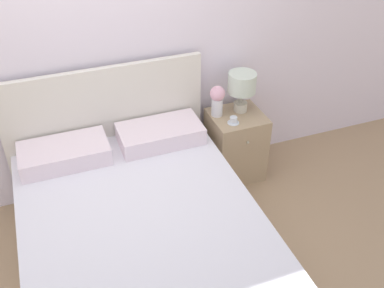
{
  "coord_description": "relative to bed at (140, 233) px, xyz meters",
  "views": [
    {
      "loc": [
        -0.42,
        -3.11,
        2.62
      ],
      "look_at": [
        0.53,
        -0.56,
        0.67
      ],
      "focal_mm": 42.0,
      "sensor_mm": 36.0,
      "label": 1
    }
  ],
  "objects": [
    {
      "name": "nightstand",
      "position": [
        1.06,
        0.71,
        0.01
      ],
      "size": [
        0.44,
        0.44,
        0.62
      ],
      "color": "tan",
      "rests_on": "ground_plane"
    },
    {
      "name": "teacup",
      "position": [
        0.98,
        0.61,
        0.35
      ],
      "size": [
        0.1,
        0.1,
        0.06
      ],
      "color": "white",
      "rests_on": "nightstand"
    },
    {
      "name": "wall_back",
      "position": [
        0.0,
        1.01,
        1.01
      ],
      "size": [
        8.0,
        0.06,
        2.6
      ],
      "color": "white",
      "rests_on": "ground_plane"
    },
    {
      "name": "table_lamp",
      "position": [
        1.12,
        0.77,
        0.57
      ],
      "size": [
        0.24,
        0.24,
        0.35
      ],
      "color": "beige",
      "rests_on": "nightstand"
    },
    {
      "name": "flower_vase",
      "position": [
        0.91,
        0.77,
        0.48
      ],
      "size": [
        0.13,
        0.13,
        0.27
      ],
      "color": "white",
      "rests_on": "nightstand"
    },
    {
      "name": "ground_plane",
      "position": [
        0.0,
        0.94,
        -0.29
      ],
      "size": [
        12.0,
        12.0,
        0.0
      ],
      "primitive_type": "plane",
      "color": "tan"
    },
    {
      "name": "bed",
      "position": [
        0.0,
        0.0,
        0.0
      ],
      "size": [
        1.6,
        2.02,
        1.14
      ],
      "color": "white",
      "rests_on": "ground_plane"
    }
  ]
}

